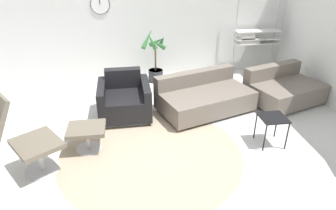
{
  "coord_description": "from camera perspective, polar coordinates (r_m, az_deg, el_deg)",
  "views": [
    {
      "loc": [
        -0.26,
        -3.77,
        2.52
      ],
      "look_at": [
        0.28,
        0.09,
        0.55
      ],
      "focal_mm": 32.0,
      "sensor_mm": 36.0,
      "label": 1
    }
  ],
  "objects": [
    {
      "name": "wall_back",
      "position": [
        6.76,
        -5.96,
        17.14
      ],
      "size": [
        12.0,
        0.09,
        2.8
      ],
      "color": "silver",
      "rests_on": "ground_plane"
    },
    {
      "name": "shelf_unit",
      "position": [
        7.15,
        15.73,
        12.29
      ],
      "size": [
        1.0,
        0.28,
        1.8
      ],
      "color": "#BCBCC1",
      "rests_on": "ground_plane"
    },
    {
      "name": "armchair_red",
      "position": [
        5.16,
        -8.29,
        0.84
      ],
      "size": [
        0.87,
        0.87,
        0.75
      ],
      "rotation": [
        0.0,
        0.0,
        3.16
      ],
      "color": "silver",
      "rests_on": "ground_plane"
    },
    {
      "name": "couch_second",
      "position": [
        6.04,
        21.03,
        2.72
      ],
      "size": [
        1.5,
        1.28,
        0.64
      ],
      "rotation": [
        0.0,
        0.0,
        3.47
      ],
      "color": "black",
      "rests_on": "ground_plane"
    },
    {
      "name": "ground_plane",
      "position": [
        4.54,
        -3.41,
        -6.96
      ],
      "size": [
        12.0,
        12.0,
        0.0
      ],
      "primitive_type": "plane",
      "color": "silver"
    },
    {
      "name": "couch_low",
      "position": [
        5.35,
        6.85,
        1.37
      ],
      "size": [
        1.8,
        1.38,
        0.64
      ],
      "rotation": [
        0.0,
        0.0,
        3.47
      ],
      "color": "black",
      "rests_on": "ground_plane"
    },
    {
      "name": "side_table",
      "position": [
        4.55,
        19.31,
        -2.81
      ],
      "size": [
        0.37,
        0.37,
        0.45
      ],
      "color": "black",
      "rests_on": "ground_plane"
    },
    {
      "name": "potted_plant",
      "position": [
        6.53,
        -2.41,
        8.24
      ],
      "size": [
        0.55,
        0.55,
        1.13
      ],
      "color": "#333338",
      "rests_on": "ground_plane"
    },
    {
      "name": "round_rug",
      "position": [
        4.29,
        -3.27,
        -9.2
      ],
      "size": [
        2.57,
        2.57,
        0.01
      ],
      "color": "tan",
      "rests_on": "ground_plane"
    },
    {
      "name": "ottoman",
      "position": [
        4.37,
        -15.23,
        -5.08
      ],
      "size": [
        0.52,
        0.44,
        0.37
      ],
      "color": "#BCBCC1",
      "rests_on": "ground_plane"
    }
  ]
}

